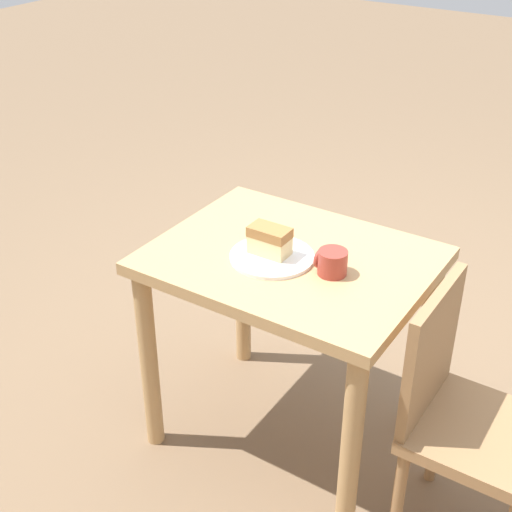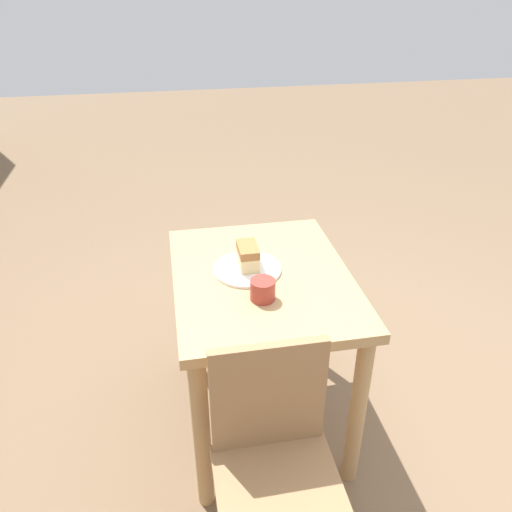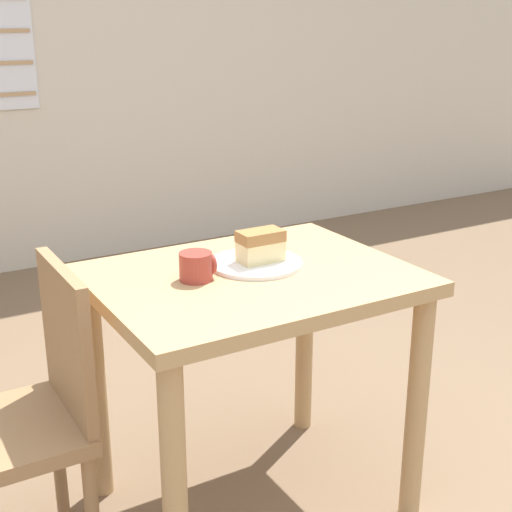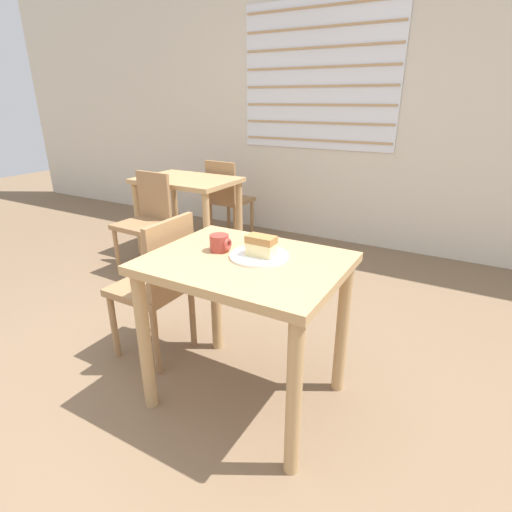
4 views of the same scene
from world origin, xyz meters
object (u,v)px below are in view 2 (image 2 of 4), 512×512
chair_near_window (275,465)px  cake_slice (248,256)px  plate (247,269)px  coffee_mug (263,289)px  dining_table_near (262,304)px

chair_near_window → cake_slice: (0.66, -0.03, 0.35)m
plate → coffee_mug: 0.20m
plate → coffee_mug: size_ratio=2.71×
plate → coffee_mug: bearing=-173.8°
dining_table_near → cake_slice: (0.05, 0.04, 0.19)m
chair_near_window → cake_slice: cake_slice is taller
cake_slice → dining_table_near: bearing=-139.9°
chair_near_window → coffee_mug: chair_near_window is taller
cake_slice → coffee_mug: 0.21m
chair_near_window → coffee_mug: 0.56m
chair_near_window → plate: 0.71m
chair_near_window → coffee_mug: (0.45, -0.05, 0.33)m
dining_table_near → coffee_mug: coffee_mug is taller
chair_near_window → plate: bearing=87.5°
dining_table_near → chair_near_window: chair_near_window is taller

